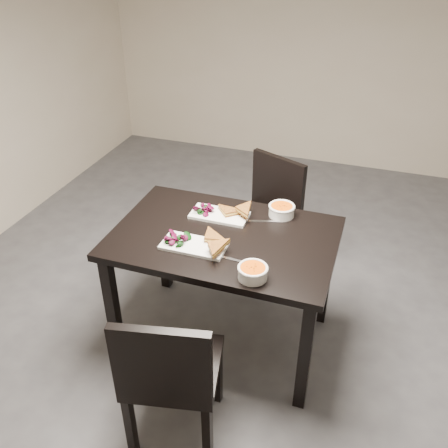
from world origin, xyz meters
name	(u,v)px	position (x,y,z in m)	size (l,w,h in m)	color
ground	(295,323)	(0.00, 0.00, 0.00)	(5.00, 5.00, 0.00)	#47474C
room_shell	(328,16)	(0.00, 0.00, 1.83)	(5.02, 5.02, 2.81)	beige
table	(224,250)	(-0.40, -0.26, 0.65)	(1.20, 0.80, 0.75)	black
chair_near	(170,372)	(-0.40, -1.00, 0.48)	(0.50, 0.50, 0.85)	black
chair_far	(267,211)	(-0.34, 0.50, 0.48)	(0.55, 0.55, 0.85)	black
plate_near	(194,245)	(-0.51, -0.41, 0.76)	(0.34, 0.17, 0.02)	white
sandwich_near	(207,240)	(-0.44, -0.40, 0.79)	(0.17, 0.13, 0.05)	#A26721
salad_near	(176,237)	(-0.61, -0.41, 0.79)	(0.11, 0.09, 0.05)	black
soup_bowl_near	(253,272)	(-0.15, -0.56, 0.79)	(0.15, 0.15, 0.07)	white
cutlery_near	(237,261)	(-0.26, -0.46, 0.75)	(0.18, 0.02, 0.00)	silver
plate_far	(220,215)	(-0.48, -0.08, 0.76)	(0.33, 0.16, 0.02)	white
sandwich_far	(230,213)	(-0.42, -0.10, 0.79)	(0.16, 0.12, 0.05)	#A26721
salad_far	(203,208)	(-0.58, -0.08, 0.79)	(0.10, 0.09, 0.05)	black
soup_bowl_far	(282,210)	(-0.15, 0.04, 0.79)	(0.15, 0.15, 0.07)	white
cutlery_far	(264,221)	(-0.23, -0.05, 0.75)	(0.18, 0.02, 0.00)	silver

